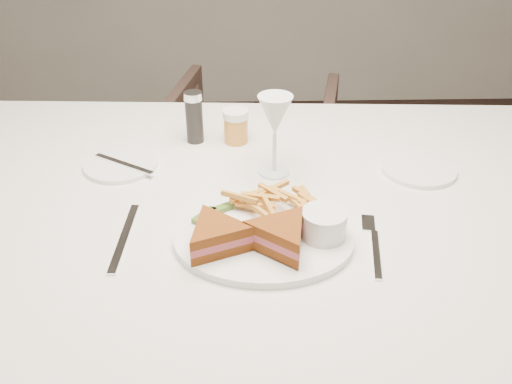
% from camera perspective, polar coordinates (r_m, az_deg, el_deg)
% --- Properties ---
extents(table, '(1.49, 1.03, 0.75)m').
position_cam_1_polar(table, '(1.37, -0.06, -14.03)').
color(table, silver).
rests_on(table, ground).
extents(chair_far, '(0.72, 0.69, 0.63)m').
position_cam_1_polar(chair_far, '(2.22, -0.48, 3.85)').
color(chair_far, '#4A352D').
rests_on(chair_far, ground).
extents(table_setting, '(0.81, 0.63, 0.18)m').
position_cam_1_polar(table_setting, '(1.07, 0.74, -0.46)').
color(table_setting, white).
rests_on(table_setting, table).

